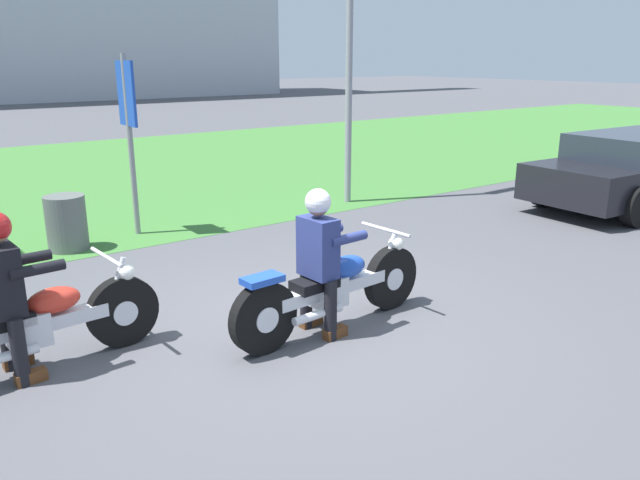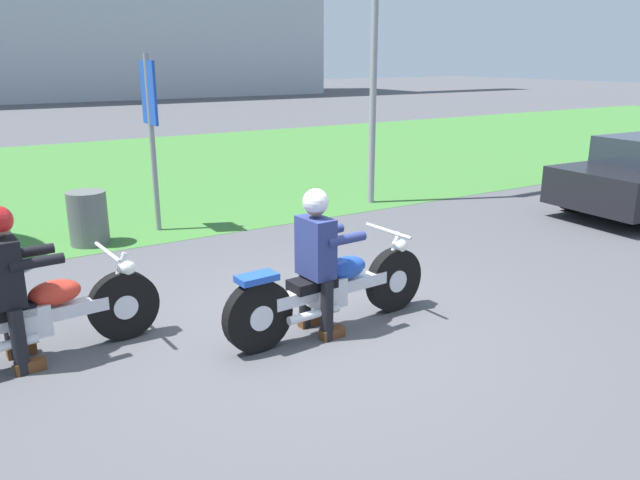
% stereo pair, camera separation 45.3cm
% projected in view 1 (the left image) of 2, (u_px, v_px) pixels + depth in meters
% --- Properties ---
extents(ground, '(120.00, 120.00, 0.00)m').
position_uv_depth(ground, '(303.00, 329.00, 6.07)').
color(ground, '#4C4C51').
extents(grass_verge, '(60.00, 12.00, 0.01)m').
position_uv_depth(grass_verge, '(49.00, 180.00, 13.41)').
color(grass_verge, '#3D7533').
rests_on(grass_verge, ground).
extents(motorcycle_lead, '(2.29, 0.66, 0.89)m').
position_uv_depth(motorcycle_lead, '(333.00, 289.00, 5.99)').
color(motorcycle_lead, black).
rests_on(motorcycle_lead, ground).
extents(rider_lead, '(0.56, 0.48, 1.41)m').
position_uv_depth(rider_lead, '(320.00, 251.00, 5.77)').
color(rider_lead, black).
rests_on(rider_lead, ground).
extents(motorcycle_follow, '(2.18, 0.66, 0.88)m').
position_uv_depth(motorcycle_follow, '(35.00, 327.00, 5.18)').
color(motorcycle_follow, black).
rests_on(motorcycle_follow, ground).
extents(rider_follow, '(0.56, 0.48, 1.41)m').
position_uv_depth(rider_follow, '(6.00, 283.00, 4.95)').
color(rider_follow, black).
rests_on(rider_follow, ground).
extents(trash_can, '(0.54, 0.54, 0.76)m').
position_uv_depth(trash_can, '(66.00, 223.00, 8.47)').
color(trash_can, '#595E5B').
rests_on(trash_can, ground).
extents(sign_banner, '(0.08, 0.60, 2.60)m').
position_uv_depth(sign_banner, '(128.00, 117.00, 8.86)').
color(sign_banner, gray).
rests_on(sign_banner, ground).
extents(car_parked, '(4.48, 2.08, 1.28)m').
position_uv_depth(car_parked, '(638.00, 168.00, 10.96)').
color(car_parked, black).
rests_on(car_parked, ground).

